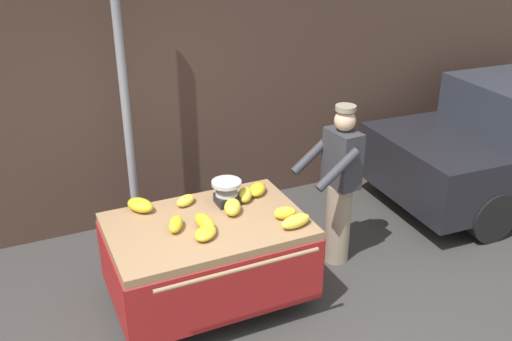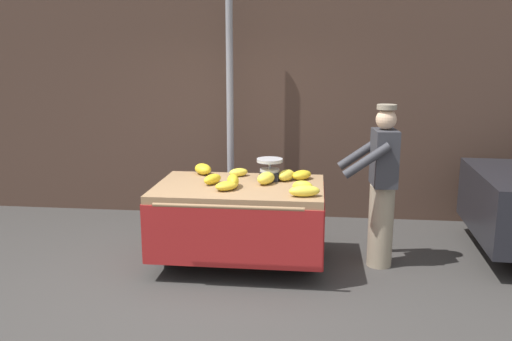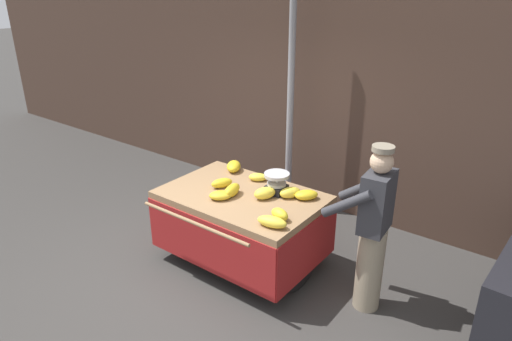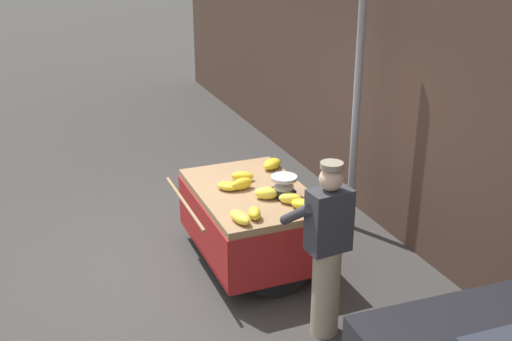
{
  "view_description": "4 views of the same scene",
  "coord_description": "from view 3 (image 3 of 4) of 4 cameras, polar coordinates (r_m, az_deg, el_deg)",
  "views": [
    {
      "loc": [
        -1.14,
        -3.49,
        3.43
      ],
      "look_at": [
        0.8,
        0.76,
        1.26
      ],
      "focal_mm": 40.08,
      "sensor_mm": 36.0,
      "label": 1
    },
    {
      "loc": [
        1.07,
        -4.64,
        2.21
      ],
      "look_at": [
        0.46,
        0.69,
        1.04
      ],
      "focal_mm": 37.46,
      "sensor_mm": 36.0,
      "label": 2
    },
    {
      "loc": [
        3.11,
        -2.79,
        3.04
      ],
      "look_at": [
        0.48,
        0.69,
        1.21
      ],
      "focal_mm": 31.8,
      "sensor_mm": 36.0,
      "label": 3
    },
    {
      "loc": [
        6.07,
        -1.59,
        3.64
      ],
      "look_at": [
        0.68,
        0.58,
        1.27
      ],
      "focal_mm": 43.88,
      "sensor_mm": 36.0,
      "label": 4
    }
  ],
  "objects": [
    {
      "name": "ground_plane",
      "position": [
        5.17,
        -9.16,
        -13.57
      ],
      "size": [
        60.0,
        60.0,
        0.0
      ],
      "primitive_type": "plane",
      "color": "#383533"
    },
    {
      "name": "back_wall",
      "position": [
        6.33,
        7.36,
        14.0
      ],
      "size": [
        16.0,
        0.24,
        4.18
      ],
      "primitive_type": "cube",
      "color": "#473328",
      "rests_on": "ground"
    },
    {
      "name": "street_pole",
      "position": [
        6.02,
        4.38,
        9.54
      ],
      "size": [
        0.09,
        0.09,
        3.33
      ],
      "primitive_type": "cylinder",
      "color": "gray",
      "rests_on": "ground"
    },
    {
      "name": "banana_cart",
      "position": [
        5.08,
        -1.81,
        -5.22
      ],
      "size": [
        1.76,
        1.36,
        0.88
      ],
      "color": "#93704C",
      "rests_on": "ground"
    },
    {
      "name": "weighing_scale",
      "position": [
        4.96,
        2.62,
        -1.59
      ],
      "size": [
        0.28,
        0.28,
        0.24
      ],
      "color": "black",
      "rests_on": "banana_cart"
    },
    {
      "name": "banana_bunch_0",
      "position": [
        4.44,
        3.0,
        -5.52
      ],
      "size": [
        0.23,
        0.17,
        0.12
      ],
      "primitive_type": "ellipsoid",
      "rotation": [
        0.0,
        0.0,
        1.32
      ],
      "color": "yellow",
      "rests_on": "banana_cart"
    },
    {
      "name": "banana_bunch_1",
      "position": [
        4.85,
        1.11,
        -2.87
      ],
      "size": [
        0.24,
        0.29,
        0.13
      ],
      "primitive_type": "ellipsoid",
      "rotation": [
        0.0,
        0.0,
        2.68
      ],
      "color": "yellow",
      "rests_on": "banana_cart"
    },
    {
      "name": "banana_bunch_2",
      "position": [
        4.85,
        -4.49,
        -3.13
      ],
      "size": [
        0.29,
        0.29,
        0.09
      ],
      "primitive_type": "ellipsoid",
      "rotation": [
        0.0,
        0.0,
        2.34
      ],
      "color": "gold",
      "rests_on": "banana_cart"
    },
    {
      "name": "banana_bunch_3",
      "position": [
        4.87,
        6.34,
        -3.07
      ],
      "size": [
        0.28,
        0.29,
        0.1
      ],
      "primitive_type": "ellipsoid",
      "rotation": [
        0.0,
        0.0,
        2.41
      ],
      "color": "gold",
      "rests_on": "banana_cart"
    },
    {
      "name": "banana_bunch_4",
      "position": [
        4.32,
        2.03,
        -6.47
      ],
      "size": [
        0.32,
        0.19,
        0.11
      ],
      "primitive_type": "ellipsoid",
      "rotation": [
        0.0,
        0.0,
        1.77
      ],
      "color": "yellow",
      "rests_on": "banana_cart"
    },
    {
      "name": "banana_bunch_5",
      "position": [
        4.91,
        -3.03,
        -2.5
      ],
      "size": [
        0.17,
        0.29,
        0.13
      ],
      "primitive_type": "ellipsoid",
      "rotation": [
        0.0,
        0.0,
        0.19
      ],
      "color": "gold",
      "rests_on": "banana_cart"
    },
    {
      "name": "banana_bunch_6",
      "position": [
        4.88,
        4.3,
        -2.78
      ],
      "size": [
        0.24,
        0.27,
        0.12
      ],
      "primitive_type": "ellipsoid",
      "rotation": [
        0.0,
        0.0,
        2.6
      ],
      "color": "yellow",
      "rests_on": "banana_cart"
    },
    {
      "name": "banana_bunch_7",
      "position": [
        5.12,
        -4.32,
        -1.57
      ],
      "size": [
        0.21,
        0.28,
        0.11
      ],
      "primitive_type": "ellipsoid",
      "rotation": [
        0.0,
        0.0,
        2.68
      ],
      "color": "gold",
      "rests_on": "banana_cart"
    },
    {
      "name": "banana_bunch_8",
      "position": [
        5.55,
        -2.82,
        0.53
      ],
      "size": [
        0.29,
        0.32,
        0.12
      ],
      "primitive_type": "ellipsoid",
      "rotation": [
        0.0,
        0.0,
        0.58
      ],
      "color": "gold",
      "rests_on": "banana_cart"
    },
    {
      "name": "banana_bunch_9",
      "position": [
        5.28,
        0.25,
        -0.84
      ],
      "size": [
        0.25,
        0.22,
        0.09
      ],
      "primitive_type": "ellipsoid",
      "rotation": [
        0.0,
        0.0,
        2.15
      ],
      "color": "yellow",
      "rests_on": "banana_cart"
    },
    {
      "name": "vendor_person",
      "position": [
        4.44,
        14.44,
        -7.23
      ],
      "size": [
        0.6,
        0.55,
        1.71
      ],
      "color": "gray",
      "rests_on": "ground"
    }
  ]
}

